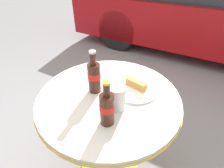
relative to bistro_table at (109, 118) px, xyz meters
The scene contains 7 objects.
ground_plane 0.53m from the bistro_table, ahead, with size 30.00×30.00×0.00m, color gray.
bistro_table is the anchor object (origin of this frame).
cola_bottle_left 0.28m from the bistro_table, behind, with size 0.07×0.07×0.24m.
cola_bottle_right 0.32m from the bistro_table, 62.15° to the right, with size 0.06×0.06×0.22m.
drinking_glass 0.26m from the bistro_table, 36.30° to the right, with size 0.08×0.08×0.13m.
lunch_plate_near 0.24m from the bistro_table, 46.34° to the left, with size 0.24×0.24×0.06m.
parked_car 2.69m from the bistro_table, 81.82° to the left, with size 4.30×1.73×1.26m.
Camera 1 is at (0.36, -0.62, 1.32)m, focal length 28.00 mm.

